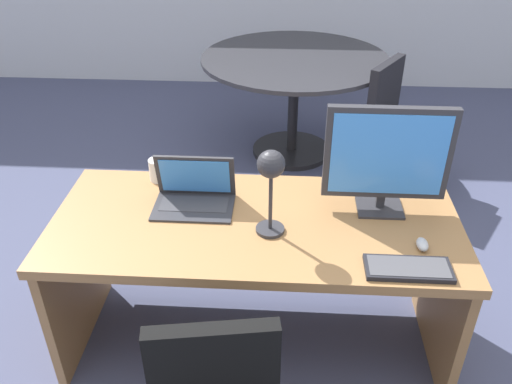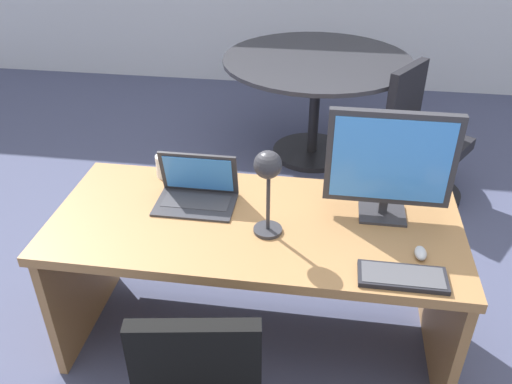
{
  "view_description": "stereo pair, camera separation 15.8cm",
  "coord_description": "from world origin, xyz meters",
  "views": [
    {
      "loc": [
        0.12,
        -1.84,
        2.05
      ],
      "look_at": [
        0.0,
        0.04,
        0.86
      ],
      "focal_mm": 37.07,
      "sensor_mm": 36.0,
      "label": 1
    },
    {
      "loc": [
        0.27,
        -1.83,
        2.05
      ],
      "look_at": [
        0.0,
        0.04,
        0.86
      ],
      "focal_mm": 37.07,
      "sensor_mm": 36.0,
      "label": 2
    }
  ],
  "objects": [
    {
      "name": "laptop",
      "position": [
        -0.28,
        0.13,
        0.8
      ],
      "size": [
        0.35,
        0.24,
        0.22
      ],
      "color": "#2D2D33",
      "rests_on": "desk"
    },
    {
      "name": "desk",
      "position": [
        0.0,
        0.05,
        0.54
      ],
      "size": [
        1.76,
        0.77,
        0.74
      ],
      "color": "#9E7042",
      "rests_on": "ground"
    },
    {
      "name": "mouse",
      "position": [
        0.67,
        -0.15,
        0.75
      ],
      "size": [
        0.05,
        0.08,
        0.04
      ],
      "color": "#B7BABF",
      "rests_on": "desk"
    },
    {
      "name": "coffee_mug",
      "position": [
        -0.48,
        0.31,
        0.79
      ],
      "size": [
        0.11,
        0.08,
        0.11
      ],
      "color": "white",
      "rests_on": "desk"
    },
    {
      "name": "desk_lamp",
      "position": [
        0.07,
        -0.09,
        1.02
      ],
      "size": [
        0.12,
        0.14,
        0.39
      ],
      "color": "#2D2D33",
      "rests_on": "desk"
    },
    {
      "name": "monitor",
      "position": [
        0.54,
        0.12,
        1.0
      ],
      "size": [
        0.53,
        0.16,
        0.49
      ],
      "color": "#2D2D33",
      "rests_on": "desk"
    },
    {
      "name": "ground",
      "position": [
        0.0,
        1.5,
        0.0
      ],
      "size": [
        12.0,
        12.0,
        0.0
      ],
      "primitive_type": "plane",
      "color": "#474C6B"
    },
    {
      "name": "meeting_table",
      "position": [
        0.17,
        2.02,
        0.61
      ],
      "size": [
        1.41,
        1.41,
        0.8
      ],
      "color": "black",
      "rests_on": "ground"
    },
    {
      "name": "keyboard",
      "position": [
        0.59,
        -0.29,
        0.75
      ],
      "size": [
        0.32,
        0.14,
        0.02
      ],
      "color": "black",
      "rests_on": "desk"
    },
    {
      "name": "meeting_chair_near",
      "position": [
        0.92,
        1.54,
        0.36
      ],
      "size": [
        0.64,
        0.63,
        0.91
      ],
      "color": "black",
      "rests_on": "ground"
    }
  ]
}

